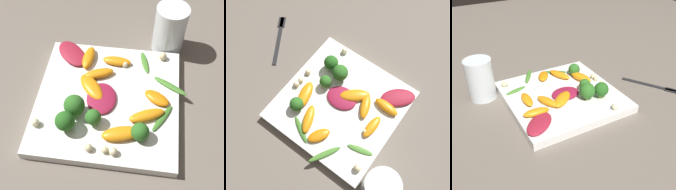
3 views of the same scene
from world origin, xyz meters
TOP-DOWN VIEW (x-y plane):
  - ground_plane at (0.00, 0.00)m, footprint 2.40×2.40m
  - plate at (0.00, 0.00)m, footprint 0.30×0.30m
  - drinking_glass at (0.19, -0.12)m, footprint 0.08×0.08m
  - fork at (-0.29, 0.08)m, footprint 0.11×0.15m
  - radicchio_leaf_0 at (0.11, 0.10)m, footprint 0.10×0.10m
  - radicchio_leaf_1 at (-0.01, 0.01)m, footprint 0.09×0.07m
  - orange_segment_0 at (-0.04, -0.09)m, footprint 0.05×0.08m
  - orange_segment_1 at (-0.09, -0.04)m, footprint 0.05×0.08m
  - orange_segment_2 at (0.10, 0.06)m, footprint 0.07×0.03m
  - orange_segment_3 at (0.01, -0.10)m, footprint 0.05×0.06m
  - orange_segment_4 at (0.06, 0.03)m, footprint 0.05×0.07m
  - orange_segment_5 at (0.10, -0.01)m, footprint 0.03×0.07m
  - orange_segment_6 at (0.02, 0.04)m, footprint 0.08×0.08m
  - broccoli_floret_0 at (-0.08, 0.07)m, footprint 0.04×0.04m
  - broccoli_floret_1 at (-0.09, -0.08)m, footprint 0.04×0.04m
  - broccoli_floret_2 at (-0.05, 0.06)m, footprint 0.04×0.04m
  - broccoli_floret_3 at (-0.06, 0.02)m, footprint 0.03×0.03m
  - arugula_sprig_0 at (-0.04, -0.12)m, footprint 0.07×0.05m
  - arugula_sprig_1 at (0.05, -0.13)m, footprint 0.05×0.08m
  - arugula_sprig_2 at (0.11, -0.07)m, footprint 0.07×0.03m
  - macadamia_nut_0 at (-0.09, -0.02)m, footprint 0.01×0.01m
  - macadamia_nut_1 at (0.10, -0.03)m, footprint 0.01×0.01m
  - macadamia_nut_2 at (-0.08, 0.13)m, footprint 0.02×0.02m
  - macadamia_nut_3 at (-0.13, -0.03)m, footprint 0.02×0.02m
  - macadamia_nut_4 at (-0.13, -0.01)m, footprint 0.01×0.01m
  - macadamia_nut_5 at (-0.13, 0.02)m, footprint 0.02×0.02m
  - macadamia_nut_6 at (0.13, -0.11)m, footprint 0.02×0.02m

SIDE VIEW (x-z plane):
  - ground_plane at x=0.00m, z-range 0.00..0.00m
  - fork at x=-0.29m, z-range 0.00..0.01m
  - plate at x=0.00m, z-range 0.00..0.02m
  - arugula_sprig_2 at x=0.11m, z-range 0.02..0.03m
  - arugula_sprig_0 at x=-0.04m, z-range 0.02..0.03m
  - arugula_sprig_1 at x=0.05m, z-range 0.02..0.03m
  - radicchio_leaf_1 at x=-0.01m, z-range 0.02..0.03m
  - radicchio_leaf_0 at x=0.11m, z-range 0.02..0.04m
  - macadamia_nut_0 at x=-0.09m, z-range 0.02..0.04m
  - macadamia_nut_1 at x=0.10m, z-range 0.02..0.04m
  - orange_segment_3 at x=0.01m, z-range 0.02..0.04m
  - macadamia_nut_4 at x=-0.13m, z-range 0.02..0.04m
  - orange_segment_5 at x=0.10m, z-range 0.02..0.04m
  - macadamia_nut_5 at x=-0.13m, z-range 0.02..0.04m
  - macadamia_nut_3 at x=-0.13m, z-range 0.02..0.04m
  - orange_segment_6 at x=0.02m, z-range 0.02..0.04m
  - orange_segment_4 at x=0.06m, z-range 0.02..0.04m
  - orange_segment_0 at x=-0.04m, z-range 0.02..0.04m
  - macadamia_nut_2 at x=-0.08m, z-range 0.02..0.04m
  - orange_segment_2 at x=0.10m, z-range 0.02..0.04m
  - macadamia_nut_6 at x=0.13m, z-range 0.02..0.04m
  - orange_segment_1 at x=-0.09m, z-range 0.02..0.04m
  - broccoli_floret_1 at x=-0.09m, z-range 0.02..0.06m
  - broccoli_floret_3 at x=-0.06m, z-range 0.02..0.06m
  - broccoli_floret_0 at x=-0.08m, z-range 0.03..0.07m
  - broccoli_floret_2 at x=-0.05m, z-range 0.03..0.08m
  - drinking_glass at x=0.19m, z-range 0.00..0.12m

